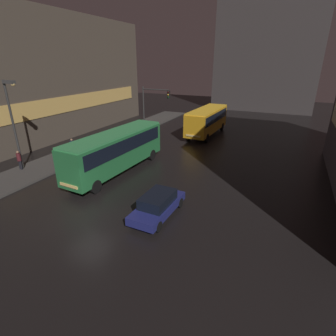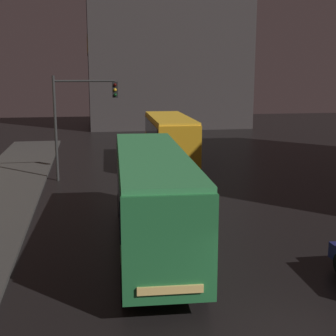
# 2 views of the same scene
# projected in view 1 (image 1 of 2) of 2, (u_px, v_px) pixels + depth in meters

# --- Properties ---
(ground_plane) EXTENTS (120.00, 120.00, 0.00)m
(ground_plane) POSITION_uv_depth(u_px,v_px,m) (88.00, 216.00, 15.99)
(ground_plane) COLOR black
(sidewalk_left) EXTENTS (4.00, 48.00, 0.15)m
(sidewalk_left) POSITION_uv_depth(u_px,v_px,m) (85.00, 149.00, 27.86)
(sidewalk_left) COLOR #3D3A38
(sidewalk_left) RESTS_ON ground
(building_left_tower) EXTENTS (10.07, 28.78, 14.05)m
(building_left_tower) POSITION_uv_depth(u_px,v_px,m) (44.00, 76.00, 33.08)
(building_left_tower) COLOR #4C4238
(building_left_tower) RESTS_ON ground
(building_far_backdrop) EXTENTS (18.07, 12.00, 25.86)m
(building_far_backdrop) POSITION_uv_depth(u_px,v_px,m) (271.00, 37.00, 48.77)
(building_far_backdrop) COLOR #383333
(building_far_backdrop) RESTS_ON ground
(bus_near) EXTENTS (2.91, 10.70, 3.44)m
(bus_near) POSITION_uv_depth(u_px,v_px,m) (116.00, 148.00, 21.67)
(bus_near) COLOR #236B38
(bus_near) RESTS_ON ground
(bus_far) EXTENTS (2.88, 9.20, 3.31)m
(bus_far) POSITION_uv_depth(u_px,v_px,m) (207.00, 119.00, 32.96)
(bus_far) COLOR orange
(bus_far) RESTS_ON ground
(car_taxi) EXTENTS (1.91, 4.39, 1.45)m
(car_taxi) POSITION_uv_depth(u_px,v_px,m) (158.00, 205.00, 15.86)
(car_taxi) COLOR navy
(car_taxi) RESTS_ON ground
(pedestrian_near) EXTENTS (0.48, 0.48, 1.67)m
(pedestrian_near) POSITION_uv_depth(u_px,v_px,m) (19.00, 159.00, 22.20)
(pedestrian_near) COLOR black
(pedestrian_near) RESTS_ON sidewalk_left
(pedestrian_mid) EXTENTS (0.43, 0.43, 1.71)m
(pedestrian_mid) POSITION_uv_depth(u_px,v_px,m) (72.00, 146.00, 25.48)
(pedestrian_mid) COLOR black
(pedestrian_mid) RESTS_ON sidewalk_left
(traffic_light_main) EXTENTS (3.64, 0.35, 5.98)m
(traffic_light_main) POSITION_uv_depth(u_px,v_px,m) (153.00, 103.00, 31.63)
(traffic_light_main) COLOR #2D2D2D
(traffic_light_main) RESTS_ON ground
(street_lamp_sidewalk) EXTENTS (1.25, 0.36, 7.33)m
(street_lamp_sidewalk) POSITION_uv_depth(u_px,v_px,m) (12.00, 112.00, 20.87)
(street_lamp_sidewalk) COLOR #2D2D2D
(street_lamp_sidewalk) RESTS_ON sidewalk_left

